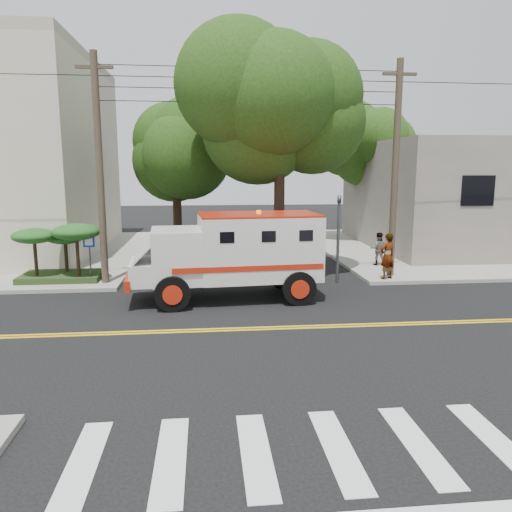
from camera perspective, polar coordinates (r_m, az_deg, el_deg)
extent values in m
plane|color=black|center=(14.90, 0.52, -8.30)|extent=(100.00, 100.00, 0.00)
cube|color=gray|center=(31.74, 22.59, 0.91)|extent=(17.00, 17.00, 0.15)
cube|color=slate|center=(32.62, 24.87, 6.42)|extent=(14.00, 12.00, 6.00)
cylinder|color=#382D23|center=(20.45, -17.42, 9.06)|extent=(0.28, 0.28, 9.00)
cylinder|color=#382D23|center=(21.73, 15.61, 9.18)|extent=(0.28, 0.28, 9.00)
cylinder|color=black|center=(20.81, 2.68, 6.76)|extent=(0.44, 0.44, 7.00)
sphere|color=#183B10|center=(20.91, 2.76, 16.38)|extent=(5.32, 5.32, 5.32)
sphere|color=#183B10|center=(20.44, 6.43, 18.09)|extent=(4.56, 4.56, 4.56)
cylinder|color=black|center=(26.16, -9.00, 5.78)|extent=(0.44, 0.44, 5.60)
sphere|color=#183B10|center=(26.11, -9.17, 11.92)|extent=(3.92, 3.92, 3.92)
sphere|color=#183B10|center=(25.53, -7.34, 12.95)|extent=(3.36, 3.36, 3.36)
cylinder|color=black|center=(31.74, 12.76, 6.70)|extent=(0.44, 0.44, 5.95)
sphere|color=#183B10|center=(31.72, 12.97, 12.07)|extent=(4.20, 4.20, 4.20)
sphere|color=#183B10|center=(31.48, 14.96, 12.83)|extent=(3.60, 3.60, 3.60)
cylinder|color=#3F3F42|center=(20.58, 9.36, 1.84)|extent=(0.12, 0.12, 3.60)
imported|color=#3F3F42|center=(20.43, 9.47, 5.59)|extent=(0.15, 0.18, 0.90)
cylinder|color=#3F3F42|center=(21.10, -18.41, -0.54)|extent=(0.06, 0.06, 2.00)
cube|color=#0C33A5|center=(20.92, -18.57, 1.58)|extent=(0.45, 0.03, 0.45)
cube|color=#1E3314|center=(22.12, -21.27, -2.17)|extent=(3.20, 2.00, 0.24)
cylinder|color=black|center=(21.94, -23.88, -0.10)|extent=(0.14, 0.14, 1.52)
ellipsoid|color=#174E17|center=(21.82, -24.04, 2.11)|extent=(1.73, 1.73, 0.60)
cylinder|color=black|center=(22.33, -20.88, 0.05)|extent=(0.14, 0.14, 1.36)
ellipsoid|color=#174E17|center=(22.22, -21.00, 2.00)|extent=(1.55, 1.55, 0.54)
cylinder|color=black|center=(21.27, -19.70, 0.09)|extent=(0.14, 0.14, 1.68)
ellipsoid|color=#174E17|center=(21.14, -19.85, 2.62)|extent=(1.91, 1.91, 0.66)
cube|color=silver|center=(17.94, 0.31, 1.06)|extent=(4.38, 2.80, 2.26)
cube|color=silver|center=(17.68, -9.00, 0.09)|extent=(1.90, 2.50, 1.83)
cube|color=black|center=(17.61, -11.78, 1.56)|extent=(0.21, 1.83, 0.75)
cube|color=silver|center=(17.79, -12.60, -1.73)|extent=(1.14, 2.23, 0.75)
cube|color=#AA1F0D|center=(17.88, -14.29, -2.63)|extent=(0.37, 2.33, 0.38)
cube|color=#AA1F0D|center=(17.80, 0.32, 4.76)|extent=(4.38, 2.80, 0.06)
cylinder|color=black|center=(16.72, -9.53, -4.28)|extent=(1.21, 0.44, 1.19)
cylinder|color=black|center=(19.07, -9.65, -2.50)|extent=(1.21, 0.44, 1.19)
cylinder|color=black|center=(17.30, 4.92, -3.69)|extent=(1.21, 0.44, 1.19)
cylinder|color=black|center=(19.58, 3.07, -2.04)|extent=(1.21, 0.44, 1.19)
imported|color=gray|center=(21.23, 14.79, -0.02)|extent=(0.81, 0.67, 1.90)
imported|color=gray|center=(24.21, 13.80, 0.81)|extent=(0.90, 0.79, 1.55)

